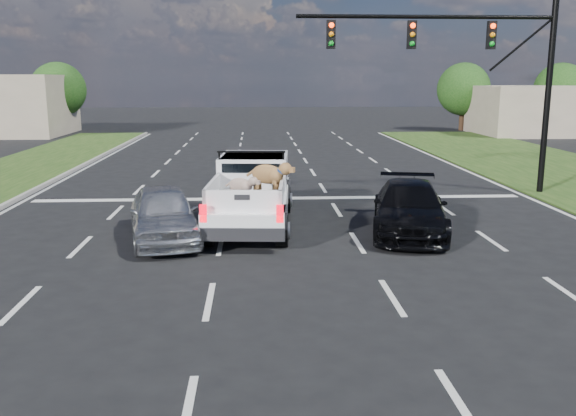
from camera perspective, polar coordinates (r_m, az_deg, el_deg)
The scene contains 10 objects.
ground at distance 11.76m, azimuth 1.26°, elevation -8.52°, with size 160.00×160.00×0.00m, color black.
road_markings at distance 18.04m, azimuth -0.34°, elevation -1.18°, with size 17.75×60.00×0.01m.
traffic_signal at distance 22.95m, azimuth 17.86°, elevation 12.95°, with size 9.11×0.31×7.00m.
building_right at distance 50.51m, azimuth 24.01°, elevation 8.35°, with size 12.00×7.00×3.60m, color tan.
tree_far_c at distance 51.27m, azimuth -20.69°, elevation 10.32°, with size 4.20×4.20×5.40m.
tree_far_d at distance 51.81m, azimuth 16.11°, elevation 10.63°, with size 4.20×4.20×5.40m.
tree_far_e at distance 54.94m, azimuth 24.14°, elevation 10.11°, with size 4.20×4.20×5.40m.
pickup_truck at distance 17.35m, azimuth -3.36°, elevation 1.60°, with size 2.50×5.84×2.14m.
silver_sedan at distance 16.06m, azimuth -11.55°, elevation -0.52°, with size 1.67×4.14×1.41m, color #B7BABF.
black_coupe at distance 16.86m, azimuth 11.28°, elevation 0.00°, with size 1.91×4.71×1.37m, color black.
Camera 1 is at (-0.87, -10.98, 4.12)m, focal length 38.00 mm.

